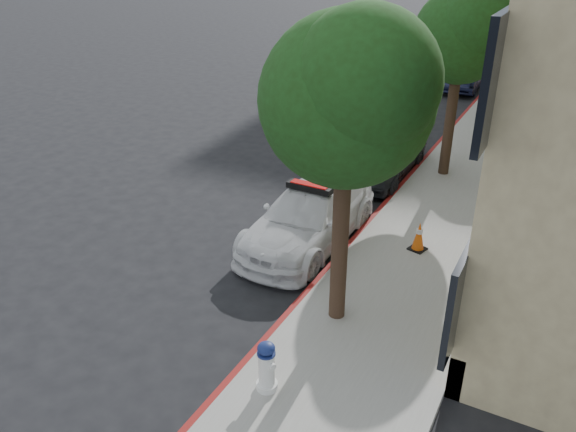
% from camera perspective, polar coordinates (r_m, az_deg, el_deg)
% --- Properties ---
extents(ground, '(120.00, 120.00, 0.00)m').
position_cam_1_polar(ground, '(13.48, -2.99, -2.51)').
color(ground, black).
rests_on(ground, ground).
extents(sidewalk, '(3.20, 50.00, 0.15)m').
position_cam_1_polar(sidewalk, '(21.22, 19.93, 7.24)').
color(sidewalk, gray).
rests_on(sidewalk, ground).
extents(curb_strip, '(0.12, 50.00, 0.15)m').
position_cam_1_polar(curb_strip, '(21.46, 15.88, 8.03)').
color(curb_strip, maroon).
rests_on(curb_strip, ground).
extents(tree_near, '(2.92, 2.82, 5.62)m').
position_cam_1_polar(tree_near, '(8.95, 6.13, 11.71)').
color(tree_near, black).
rests_on(tree_near, sidewalk).
extents(tree_mid, '(2.77, 2.64, 5.43)m').
position_cam_1_polar(tree_mid, '(16.53, 17.30, 17.17)').
color(tree_mid, black).
rests_on(tree_mid, sidewalk).
extents(police_car, '(1.99, 4.68, 1.50)m').
position_cam_1_polar(police_car, '(13.13, 2.17, 0.01)').
color(police_car, white).
rests_on(police_car, ground).
extents(parked_car_mid, '(1.81, 4.42, 1.50)m').
position_cam_1_polar(parked_car_mid, '(17.19, 9.69, 6.50)').
color(parked_car_mid, '#202328').
rests_on(parked_car_mid, ground).
extents(parked_car_far, '(1.73, 4.54, 1.48)m').
position_cam_1_polar(parked_car_far, '(28.65, 17.55, 13.73)').
color(parked_car_far, black).
rests_on(parked_car_far, ground).
extents(fire_hydrant, '(0.38, 0.34, 0.89)m').
position_cam_1_polar(fire_hydrant, '(8.99, -2.19, -15.04)').
color(fire_hydrant, white).
rests_on(fire_hydrant, sidewalk).
extents(traffic_cone, '(0.44, 0.44, 0.68)m').
position_cam_1_polar(traffic_cone, '(12.98, 13.15, -2.01)').
color(traffic_cone, black).
rests_on(traffic_cone, sidewalk).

